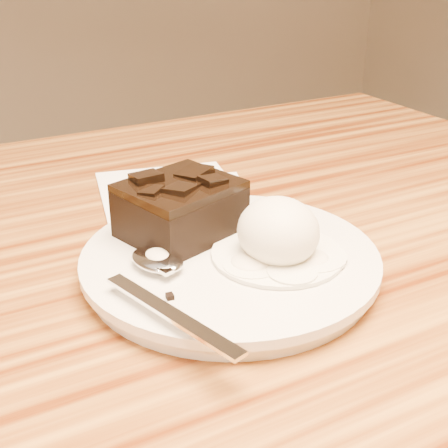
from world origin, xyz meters
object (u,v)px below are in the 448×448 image
ice_cream_scoop (278,231)px  napkin (169,189)px  plate (230,263)px  spoon (158,262)px  brownie (180,212)px

ice_cream_scoop → napkin: (-0.00, 0.20, -0.04)m
plate → napkin: plate is taller
spoon → napkin: spoon is taller
brownie → ice_cream_scoop: bearing=-55.0°
brownie → ice_cream_scoop: ice_cream_scoop is taller
brownie → napkin: size_ratio=0.62×
spoon → plate: bearing=-20.8°
plate → spoon: 0.06m
plate → spoon: (-0.06, 0.00, 0.01)m
ice_cream_scoop → napkin: bearing=90.9°
napkin → brownie: bearing=-109.2°
plate → brownie: (-0.02, 0.05, 0.03)m
brownie → ice_cream_scoop: (0.05, -0.07, 0.00)m
spoon → napkin: bearing=47.9°
brownie → ice_cream_scoop: size_ratio=1.31×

